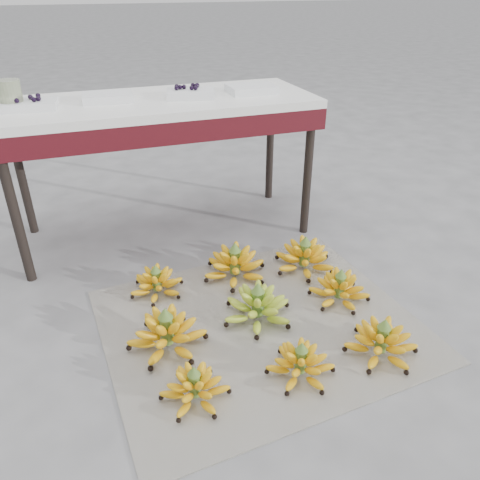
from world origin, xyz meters
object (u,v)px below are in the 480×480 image
object	(u,v)px
bunch_mid_left	(167,334)
bunch_back_left	(157,283)
bunch_front_left	(195,388)
bunch_front_right	(381,342)
tray_far_right	(252,89)
bunch_front_center	(300,364)
bunch_back_center	(235,265)
vendor_table	(159,116)
bunch_mid_right	(339,289)
tray_left	(108,97)
bunch_mid_center	(258,307)
glass_jar	(10,95)
tray_far_left	(30,104)
newspaper_mat	(260,324)
bunch_back_right	(304,257)
tray_right	(190,93)

from	to	relation	value
bunch_mid_left	bunch_back_left	bearing A→B (deg)	100.79
bunch_front_left	bunch_front_right	xyz separation A→B (m)	(0.72, -0.03, 0.01)
bunch_front_right	tray_far_right	distance (m)	1.42
bunch_front_left	bunch_front_center	bearing A→B (deg)	17.13
bunch_back_center	vendor_table	distance (m)	0.85
bunch_mid_right	tray_left	world-z (taller)	tray_left
bunch_front_left	bunch_mid_right	xyz separation A→B (m)	(0.75, 0.33, 0.01)
bunch_mid_center	glass_jar	world-z (taller)	glass_jar
bunch_back_left	bunch_back_center	distance (m)	0.38
bunch_back_center	bunch_mid_right	bearing A→B (deg)	-30.49
bunch_mid_left	bunch_mid_right	world-z (taller)	bunch_mid_left
vendor_table	tray_left	bearing A→B (deg)	173.69
bunch_front_right	bunch_back_left	size ratio (longest dim) A/B	1.40
bunch_front_right	bunch_back_center	bearing A→B (deg)	139.02
bunch_back_left	vendor_table	world-z (taller)	vendor_table
tray_left	tray_far_right	bearing A→B (deg)	-4.54
bunch_front_left	bunch_mid_left	world-z (taller)	bunch_mid_left
tray_far_left	glass_jar	distance (m)	0.09
bunch_mid_right	tray_left	size ratio (longest dim) A/B	1.33
vendor_table	tray_far_right	world-z (taller)	tray_far_right
tray_left	newspaper_mat	bearing A→B (deg)	-66.65
bunch_back_left	tray_left	world-z (taller)	tray_left
bunch_back_right	tray_right	bearing A→B (deg)	123.99
bunch_back_right	bunch_mid_center	bearing A→B (deg)	-140.49
bunch_back_center	glass_jar	bearing A→B (deg)	157.70
bunch_front_center	tray_far_right	distance (m)	1.45
newspaper_mat	bunch_back_right	xyz separation A→B (m)	(0.36, 0.33, 0.06)
bunch_mid_center	tray_right	size ratio (longest dim) A/B	1.44
bunch_front_left	bunch_back_center	bearing A→B (deg)	80.83
newspaper_mat	bunch_front_right	world-z (taller)	bunch_front_right
bunch_mid_center	bunch_back_right	size ratio (longest dim) A/B	1.27
vendor_table	glass_jar	world-z (taller)	glass_jar
newspaper_mat	tray_left	distance (m)	1.31
bunch_front_center	bunch_back_center	xyz separation A→B (m)	(-0.01, 0.69, 0.01)
bunch_mid_center	tray_right	bearing A→B (deg)	112.50
newspaper_mat	bunch_back_right	distance (m)	0.49
bunch_back_center	bunch_back_right	xyz separation A→B (m)	(0.35, -0.05, -0.00)
bunch_mid_right	tray_right	size ratio (longest dim) A/B	1.21
bunch_mid_center	bunch_back_left	bearing A→B (deg)	158.49
bunch_back_center	bunch_mid_center	bearing A→B (deg)	-81.86
tray_far_left	tray_right	size ratio (longest dim) A/B	0.93
bunch_front_center	bunch_mid_center	xyz separation A→B (m)	(-0.03, 0.35, 0.01)
bunch_mid_center	bunch_front_left	bearing A→B (deg)	-116.55
tray_far_right	glass_jar	distance (m)	1.15
bunch_mid_right	bunch_back_right	distance (m)	0.29
vendor_table	tray_far_left	size ratio (longest dim) A/B	6.29
bunch_front_left	bunch_mid_right	bearing A→B (deg)	44.21
bunch_back_right	glass_jar	distance (m)	1.54
newspaper_mat	tray_left	size ratio (longest dim) A/B	5.13
bunch_front_center	bunch_back_left	size ratio (longest dim) A/B	1.26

